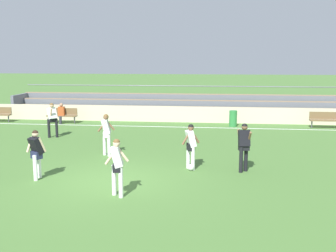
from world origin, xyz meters
name	(u,v)px	position (x,y,z in m)	size (l,w,h in m)	color
ground_plane	(111,181)	(0.00, 0.00, 0.00)	(160.00, 160.00, 0.00)	#477033
field_line_sideline	(156,127)	(0.00, 10.15, 0.00)	(44.00, 0.12, 0.01)	white
sideline_wall	(160,114)	(0.00, 11.89, 0.48)	(48.00, 0.16, 0.95)	beige
bleacher_stand	(197,105)	(2.11, 14.12, 0.80)	(24.47, 2.66, 1.97)	#897051
bench_far_left	(326,119)	(9.46, 10.72, 0.55)	(1.80, 0.40, 0.90)	brown
bench_far_right	(62,114)	(-5.77, 10.72, 0.55)	(1.80, 0.40, 0.90)	brown
trash_bin	(233,119)	(4.35, 10.72, 0.45)	(0.44, 0.44, 0.91)	#2D7F3D
spectator_seated	(61,112)	(-5.77, 10.61, 0.70)	(0.36, 0.42, 1.21)	#2D2D38
player_white_dropping_back	(191,143)	(2.45, 1.66, 0.96)	(0.63, 0.47, 1.62)	white
player_dark_pressing_high	(244,143)	(4.28, 1.55, 1.01)	(0.46, 0.57, 1.69)	black
player_dark_overlapping	(36,150)	(-2.42, -0.06, 0.96)	(0.62, 0.52, 1.62)	white
player_white_wide_right	(117,162)	(0.55, -1.35, 0.99)	(0.62, 0.46, 1.67)	white
player_white_challenging	(106,131)	(-1.01, 3.25, 1.01)	(0.62, 0.46, 1.69)	white
player_white_on_ball	(52,117)	(-4.61, 6.52, 1.02)	(0.55, 0.65, 1.71)	black
soccer_ball	(191,167)	(2.47, 1.49, 0.11)	(0.22, 0.22, 0.22)	white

